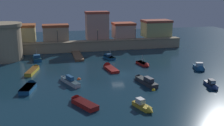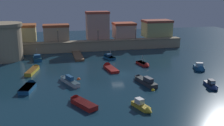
{
  "view_description": "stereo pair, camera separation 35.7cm",
  "coord_description": "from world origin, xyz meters",
  "px_view_note": "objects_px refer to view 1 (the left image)",
  "views": [
    {
      "loc": [
        -13.34,
        -50.42,
        16.01
      ],
      "look_at": [
        0.0,
        5.4,
        0.88
      ],
      "focal_mm": 42.12,
      "sensor_mm": 36.0,
      "label": 1
    },
    {
      "loc": [
        -12.99,
        -50.5,
        16.01
      ],
      "look_at": [
        0.0,
        5.4,
        0.88
      ],
      "focal_mm": 42.12,
      "sensor_mm": 36.0,
      "label": 2
    }
  ],
  "objects_px": {
    "quay_lamp_0": "(57,34)",
    "moored_boat_3": "(144,64)",
    "moored_boat_7": "(69,80)",
    "quay_lamp_2": "(135,32)",
    "moored_boat_6": "(108,57)",
    "mooring_buoy_1": "(79,79)",
    "moored_boat_5": "(212,85)",
    "moored_boat_9": "(34,70)",
    "moored_boat_10": "(200,68)",
    "mooring_buoy_0": "(154,90)",
    "moored_boat_11": "(30,87)",
    "quay_lamp_1": "(98,33)",
    "moored_boat_0": "(144,106)",
    "fortress_tower": "(3,42)",
    "moored_boat_1": "(144,80)",
    "moored_boat_4": "(37,58)",
    "moored_boat_8": "(109,67)",
    "moored_boat_2": "(81,102)"
  },
  "relations": [
    {
      "from": "quay_lamp_0",
      "to": "moored_boat_1",
      "type": "height_order",
      "value": "quay_lamp_0"
    },
    {
      "from": "moored_boat_10",
      "to": "quay_lamp_1",
      "type": "bearing_deg",
      "value": -127.39
    },
    {
      "from": "fortress_tower",
      "to": "moored_boat_5",
      "type": "distance_m",
      "value": 49.21
    },
    {
      "from": "moored_boat_9",
      "to": "moored_boat_10",
      "type": "relative_size",
      "value": 1.57
    },
    {
      "from": "quay_lamp_0",
      "to": "moored_boat_8",
      "type": "bearing_deg",
      "value": -62.69
    },
    {
      "from": "moored_boat_9",
      "to": "fortress_tower",
      "type": "bearing_deg",
      "value": 45.08
    },
    {
      "from": "moored_boat_5",
      "to": "moored_boat_9",
      "type": "height_order",
      "value": "moored_boat_5"
    },
    {
      "from": "moored_boat_6",
      "to": "moored_boat_8",
      "type": "height_order",
      "value": "moored_boat_6"
    },
    {
      "from": "moored_boat_3",
      "to": "moored_boat_11",
      "type": "relative_size",
      "value": 0.87
    },
    {
      "from": "quay_lamp_0",
      "to": "moored_boat_3",
      "type": "xyz_separation_m",
      "value": [
        18.69,
        -19.34,
        -4.94
      ]
    },
    {
      "from": "moored_boat_1",
      "to": "mooring_buoy_1",
      "type": "height_order",
      "value": "moored_boat_1"
    },
    {
      "from": "moored_boat_6",
      "to": "mooring_buoy_1",
      "type": "distance_m",
      "value": 18.13
    },
    {
      "from": "moored_boat_1",
      "to": "mooring_buoy_0",
      "type": "height_order",
      "value": "moored_boat_1"
    },
    {
      "from": "moored_boat_3",
      "to": "moored_boat_7",
      "type": "relative_size",
      "value": 0.74
    },
    {
      "from": "moored_boat_6",
      "to": "moored_boat_7",
      "type": "relative_size",
      "value": 0.7
    },
    {
      "from": "quay_lamp_0",
      "to": "moored_boat_5",
      "type": "bearing_deg",
      "value": -54.93
    },
    {
      "from": "quay_lamp_2",
      "to": "moored_boat_0",
      "type": "xyz_separation_m",
      "value": [
        -12.46,
        -41.66,
        -4.59
      ]
    },
    {
      "from": "moored_boat_7",
      "to": "quay_lamp_0",
      "type": "bearing_deg",
      "value": -20.86
    },
    {
      "from": "quay_lamp_2",
      "to": "moored_boat_6",
      "type": "height_order",
      "value": "quay_lamp_2"
    },
    {
      "from": "moored_boat_1",
      "to": "moored_boat_4",
      "type": "bearing_deg",
      "value": 29.59
    },
    {
      "from": "quay_lamp_2",
      "to": "moored_boat_2",
      "type": "height_order",
      "value": "quay_lamp_2"
    },
    {
      "from": "quay_lamp_2",
      "to": "moored_boat_7",
      "type": "xyz_separation_m",
      "value": [
        -22.03,
        -27.54,
        -4.54
      ]
    },
    {
      "from": "moored_boat_7",
      "to": "mooring_buoy_1",
      "type": "relative_size",
      "value": 9.64
    },
    {
      "from": "moored_boat_1",
      "to": "moored_boat_2",
      "type": "height_order",
      "value": "moored_boat_1"
    },
    {
      "from": "moored_boat_5",
      "to": "moored_boat_6",
      "type": "distance_m",
      "value": 28.82
    },
    {
      "from": "moored_boat_10",
      "to": "mooring_buoy_1",
      "type": "distance_m",
      "value": 26.23
    },
    {
      "from": "moored_boat_5",
      "to": "mooring_buoy_1",
      "type": "relative_size",
      "value": 6.62
    },
    {
      "from": "moored_boat_10",
      "to": "mooring_buoy_0",
      "type": "relative_size",
      "value": 7.24
    },
    {
      "from": "moored_boat_11",
      "to": "mooring_buoy_1",
      "type": "distance_m",
      "value": 9.5
    },
    {
      "from": "moored_boat_4",
      "to": "mooring_buoy_1",
      "type": "distance_m",
      "value": 20.12
    },
    {
      "from": "quay_lamp_1",
      "to": "quay_lamp_2",
      "type": "bearing_deg",
      "value": -0.0
    },
    {
      "from": "moored_boat_5",
      "to": "moored_boat_4",
      "type": "bearing_deg",
      "value": -121.96
    },
    {
      "from": "moored_boat_0",
      "to": "moored_boat_3",
      "type": "height_order",
      "value": "moored_boat_3"
    },
    {
      "from": "moored_boat_0",
      "to": "moored_boat_4",
      "type": "relative_size",
      "value": 0.8
    },
    {
      "from": "quay_lamp_0",
      "to": "moored_boat_2",
      "type": "distance_m",
      "value": 38.19
    },
    {
      "from": "quay_lamp_2",
      "to": "moored_boat_2",
      "type": "xyz_separation_m",
      "value": [
        -20.99,
        -37.83,
        -4.67
      ]
    },
    {
      "from": "moored_boat_0",
      "to": "mooring_buoy_0",
      "type": "distance_m",
      "value": 8.06
    },
    {
      "from": "moored_boat_5",
      "to": "moored_boat_9",
      "type": "bearing_deg",
      "value": -108.97
    },
    {
      "from": "quay_lamp_0",
      "to": "moored_boat_7",
      "type": "distance_m",
      "value": 27.96
    },
    {
      "from": "moored_boat_7",
      "to": "moored_boat_8",
      "type": "distance_m",
      "value": 12.18
    },
    {
      "from": "moored_boat_3",
      "to": "quay_lamp_0",
      "type": "bearing_deg",
      "value": -145.76
    },
    {
      "from": "mooring_buoy_1",
      "to": "moored_boat_2",
      "type": "bearing_deg",
      "value": -95.12
    },
    {
      "from": "moored_boat_7",
      "to": "mooring_buoy_1",
      "type": "xyz_separation_m",
      "value": [
        2.1,
        1.6,
        -0.5
      ]
    },
    {
      "from": "moored_boat_4",
      "to": "mooring_buoy_0",
      "type": "height_order",
      "value": "moored_boat_4"
    },
    {
      "from": "quay_lamp_2",
      "to": "mooring_buoy_1",
      "type": "height_order",
      "value": "quay_lamp_2"
    },
    {
      "from": "moored_boat_10",
      "to": "moored_boat_0",
      "type": "bearing_deg",
      "value": -31.46
    },
    {
      "from": "moored_boat_1",
      "to": "moored_boat_9",
      "type": "xyz_separation_m",
      "value": [
        -20.37,
        12.4,
        -0.1
      ]
    },
    {
      "from": "moored_boat_2",
      "to": "moored_boat_5",
      "type": "bearing_deg",
      "value": -113.39
    },
    {
      "from": "moored_boat_9",
      "to": "mooring_buoy_1",
      "type": "height_order",
      "value": "moored_boat_9"
    },
    {
      "from": "moored_boat_11",
      "to": "quay_lamp_1",
      "type": "bearing_deg",
      "value": -16.54
    }
  ]
}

